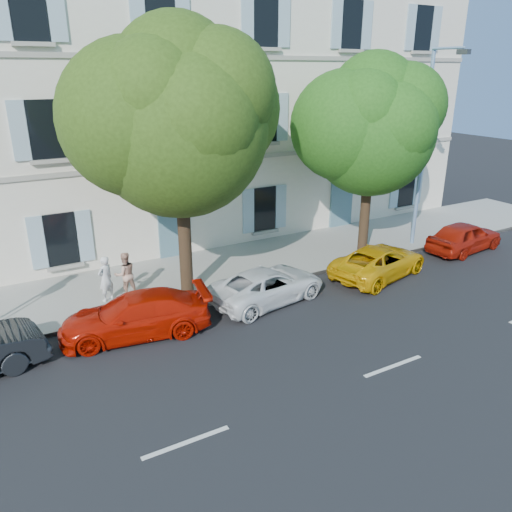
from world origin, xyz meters
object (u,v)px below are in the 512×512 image
street_lamp (427,139)px  pedestrian_b (125,274)px  car_yellow_supercar (379,262)px  tree_right (371,133)px  car_red_hatchback (465,237)px  pedestrian_a (106,279)px  tree_left (179,128)px  car_red_coupe (135,315)px  car_white_coupe (268,285)px

street_lamp → pedestrian_b: street_lamp is taller
car_yellow_supercar → tree_right: bearing=-40.3°
car_red_hatchback → car_yellow_supercar: bearing=87.2°
pedestrian_a → tree_left: bearing=135.7°
tree_left → pedestrian_b: 5.31m
car_red_coupe → car_red_hatchback: car_red_hatchback is taller
car_white_coupe → pedestrian_a: (-4.88, 2.47, 0.35)m
tree_right → tree_left: bearing=-177.9°
tree_right → pedestrian_b: bearing=177.0°
car_white_coupe → tree_right: tree_right is taller
street_lamp → car_yellow_supercar: bearing=-155.1°
tree_left → pedestrian_b: size_ratio=5.59×
car_yellow_supercar → tree_left: size_ratio=0.50×
tree_left → tree_right: (8.25, 0.31, -0.64)m
tree_left → pedestrian_a: tree_left is taller
car_white_coupe → car_red_hatchback: 10.13m
car_red_coupe → pedestrian_b: 2.68m
car_red_coupe → car_yellow_supercar: 9.53m
car_yellow_supercar → street_lamp: street_lamp is taller
tree_right → street_lamp: street_lamp is taller
car_red_coupe → car_yellow_supercar: (9.53, -0.13, -0.04)m
pedestrian_b → car_red_coupe: bearing=76.7°
street_lamp → pedestrian_b: size_ratio=5.22×
tree_left → street_lamp: size_ratio=1.07×
car_white_coupe → car_red_hatchback: (10.13, 0.12, 0.08)m
car_red_coupe → car_red_hatchback: bearing=100.7°
tree_right → car_red_coupe: bearing=-168.9°
car_white_coupe → street_lamp: street_lamp is taller
car_yellow_supercar → street_lamp: 5.92m
car_red_coupe → car_white_coupe: bearing=100.9°
car_yellow_supercar → pedestrian_b: size_ratio=2.77×
tree_right → pedestrian_a: size_ratio=4.94×
tree_left → pedestrian_b: (-1.92, 0.84, -4.88)m
car_yellow_supercar → car_red_hatchback: car_red_hatchback is taller
car_white_coupe → street_lamp: (8.66, 1.55, 4.21)m
car_red_coupe → tree_right: bearing=111.1°
car_white_coupe → tree_right: bearing=-80.9°
car_white_coupe → car_yellow_supercar: car_yellow_supercar is taller
car_red_hatchback → tree_right: size_ratio=0.50×
tree_left → car_white_coupe: bearing=-36.9°
car_red_coupe → street_lamp: size_ratio=0.54×
car_white_coupe → tree_left: bearing=43.6°
car_white_coupe → tree_left: (-2.27, 1.71, 5.22)m
car_red_hatchback → pedestrian_b: pedestrian_b is taller
car_yellow_supercar → tree_left: bearing=61.0°
tree_left → car_red_hatchback: bearing=-7.3°
tree_left → street_lamp: (10.93, -0.16, -1.01)m
car_white_coupe → car_yellow_supercar: (4.88, -0.21, 0.02)m
car_yellow_supercar → pedestrian_a: 10.13m
car_white_coupe → tree_left: 5.95m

